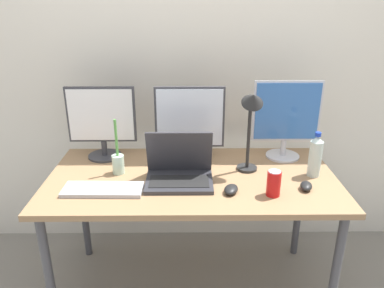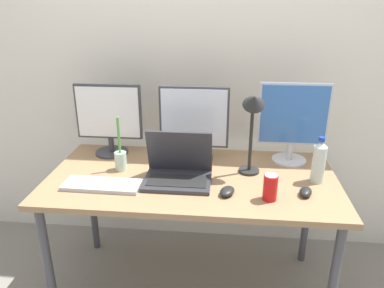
# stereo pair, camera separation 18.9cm
# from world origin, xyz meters

# --- Properties ---
(ground_plane) EXTENTS (16.00, 16.00, 0.00)m
(ground_plane) POSITION_xyz_m (0.00, 0.00, 0.00)
(ground_plane) COLOR gray
(wall_back) EXTENTS (7.00, 0.08, 2.60)m
(wall_back) POSITION_xyz_m (0.00, 0.59, 1.30)
(wall_back) COLOR silver
(wall_back) RESTS_ON ground
(work_desk) EXTENTS (1.51, 0.76, 0.74)m
(work_desk) POSITION_xyz_m (0.00, 0.00, 0.67)
(work_desk) COLOR #424247
(work_desk) RESTS_ON ground
(monitor_left) EXTENTS (0.39, 0.19, 0.42)m
(monitor_left) POSITION_xyz_m (-0.51, 0.26, 0.96)
(monitor_left) COLOR #38383D
(monitor_left) RESTS_ON work_desk
(monitor_center) EXTENTS (0.39, 0.22, 0.42)m
(monitor_center) POSITION_xyz_m (-0.01, 0.22, 0.95)
(monitor_center) COLOR #38383D
(monitor_center) RESTS_ON work_desk
(monitor_right) EXTENTS (0.38, 0.19, 0.45)m
(monitor_right) POSITION_xyz_m (0.53, 0.24, 0.98)
(monitor_right) COLOR silver
(monitor_right) RESTS_ON work_desk
(laptop_silver) EXTENTS (0.34, 0.25, 0.26)m
(laptop_silver) POSITION_xyz_m (-0.07, -0.05, 0.80)
(laptop_silver) COLOR #2D2D33
(laptop_silver) RESTS_ON work_desk
(keyboard_main) EXTENTS (0.38, 0.15, 0.02)m
(keyboard_main) POSITION_xyz_m (-0.43, -0.16, 0.75)
(keyboard_main) COLOR #B2B2B7
(keyboard_main) RESTS_ON work_desk
(mouse_by_keyboard) EXTENTS (0.08, 0.10, 0.04)m
(mouse_by_keyboard) POSITION_xyz_m (0.55, -0.15, 0.76)
(mouse_by_keyboard) COLOR black
(mouse_by_keyboard) RESTS_ON work_desk
(mouse_by_laptop) EXTENTS (0.09, 0.11, 0.03)m
(mouse_by_laptop) POSITION_xyz_m (0.19, -0.18, 0.76)
(mouse_by_laptop) COLOR black
(mouse_by_laptop) RESTS_ON work_desk
(water_bottle) EXTENTS (0.07, 0.07, 0.24)m
(water_bottle) POSITION_xyz_m (0.64, 0.00, 0.85)
(water_bottle) COLOR silver
(water_bottle) RESTS_ON work_desk
(soda_can_near_keyboard) EXTENTS (0.07, 0.07, 0.13)m
(soda_can_near_keyboard) POSITION_xyz_m (0.38, -0.21, 0.80)
(soda_can_near_keyboard) COLOR red
(soda_can_near_keyboard) RESTS_ON work_desk
(bamboo_vase) EXTENTS (0.06, 0.06, 0.30)m
(bamboo_vase) POSITION_xyz_m (-0.39, 0.04, 0.80)
(bamboo_vase) COLOR #B2D1B7
(bamboo_vase) RESTS_ON work_desk
(desk_lamp) EXTENTS (0.11, 0.18, 0.47)m
(desk_lamp) POSITION_xyz_m (0.30, 0.03, 1.06)
(desk_lamp) COLOR black
(desk_lamp) RESTS_ON work_desk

